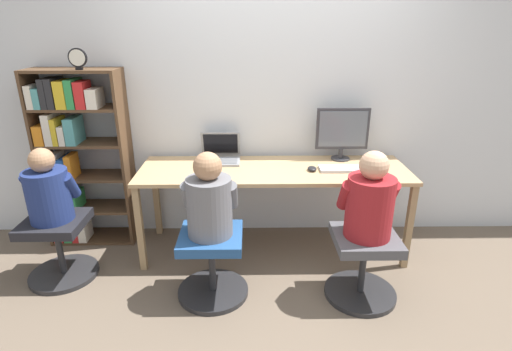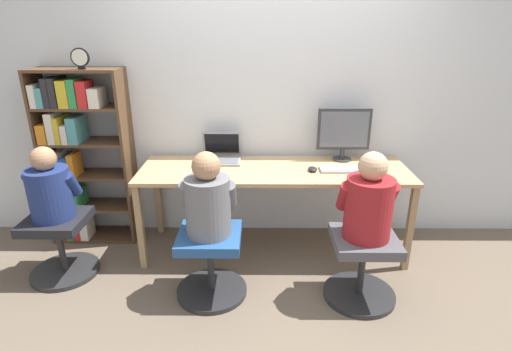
# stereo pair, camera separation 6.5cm
# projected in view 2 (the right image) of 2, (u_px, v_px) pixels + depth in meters

# --- Properties ---
(ground_plane) EXTENTS (14.00, 14.00, 0.00)m
(ground_plane) POSITION_uv_depth(u_px,v_px,m) (274.00, 270.00, 3.22)
(ground_plane) COLOR brown
(wall_back) EXTENTS (10.00, 0.05, 2.60)m
(wall_back) POSITION_uv_depth(u_px,v_px,m) (274.00, 93.00, 3.44)
(wall_back) COLOR silver
(wall_back) RESTS_ON ground_plane
(desk) EXTENTS (2.19, 0.67, 0.75)m
(desk) POSITION_uv_depth(u_px,v_px,m) (274.00, 176.00, 3.29)
(desk) COLOR tan
(desk) RESTS_ON ground_plane
(desktop_monitor) EXTENTS (0.45, 0.16, 0.45)m
(desktop_monitor) POSITION_uv_depth(u_px,v_px,m) (344.00, 133.00, 3.38)
(desktop_monitor) COLOR #333338
(desktop_monitor) RESTS_ON desk
(laptop) EXTENTS (0.34, 0.30, 0.24)m
(laptop) POSITION_uv_depth(u_px,v_px,m) (221.00, 155.00, 3.43)
(laptop) COLOR gray
(laptop) RESTS_ON desk
(keyboard) EXTENTS (0.45, 0.16, 0.03)m
(keyboard) POSITION_uv_depth(u_px,v_px,m) (348.00, 169.00, 3.21)
(keyboard) COLOR #B2B2B7
(keyboard) RESTS_ON desk
(computer_mouse_by_keyboard) EXTENTS (0.07, 0.10, 0.03)m
(computer_mouse_by_keyboard) POSITION_uv_depth(u_px,v_px,m) (313.00, 169.00, 3.20)
(computer_mouse_by_keyboard) COLOR black
(computer_mouse_by_keyboard) RESTS_ON desk
(office_chair_left) EXTENTS (0.52, 0.52, 0.50)m
(office_chair_left) POSITION_uv_depth(u_px,v_px,m) (362.00, 264.00, 2.82)
(office_chair_left) COLOR #262628
(office_chair_left) RESTS_ON ground_plane
(office_chair_right) EXTENTS (0.52, 0.52, 0.50)m
(office_chair_right) POSITION_uv_depth(u_px,v_px,m) (211.00, 261.00, 2.86)
(office_chair_right) COLOR #262628
(office_chair_right) RESTS_ON ground_plane
(person_at_monitor) EXTENTS (0.39, 0.32, 0.61)m
(person_at_monitor) POSITION_uv_depth(u_px,v_px,m) (369.00, 202.00, 2.65)
(person_at_monitor) COLOR maroon
(person_at_monitor) RESTS_ON office_chair_left
(person_at_laptop) EXTENTS (0.38, 0.31, 0.59)m
(person_at_laptop) POSITION_uv_depth(u_px,v_px,m) (208.00, 200.00, 2.69)
(person_at_laptop) COLOR slate
(person_at_laptop) RESTS_ON office_chair_right
(bookshelf) EXTENTS (0.74, 0.31, 1.53)m
(bookshelf) POSITION_uv_depth(u_px,v_px,m) (77.00, 154.00, 3.43)
(bookshelf) COLOR #513823
(bookshelf) RESTS_ON ground_plane
(desk_clock) EXTENTS (0.14, 0.03, 0.16)m
(desk_clock) POSITION_uv_depth(u_px,v_px,m) (80.00, 58.00, 3.08)
(desk_clock) COLOR black
(desk_clock) RESTS_ON bookshelf
(office_chair_side) EXTENTS (0.52, 0.52, 0.50)m
(office_chair_side) POSITION_uv_depth(u_px,v_px,m) (60.00, 243.00, 3.08)
(office_chair_side) COLOR #262628
(office_chair_side) RESTS_ON ground_plane
(person_near_shelf) EXTENTS (0.37, 0.30, 0.55)m
(person_near_shelf) POSITION_uv_depth(u_px,v_px,m) (50.00, 189.00, 2.92)
(person_near_shelf) COLOR navy
(person_near_shelf) RESTS_ON office_chair_side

